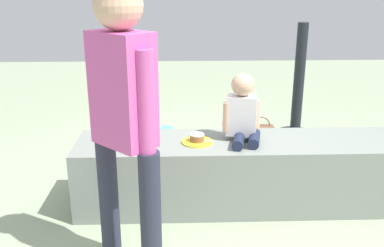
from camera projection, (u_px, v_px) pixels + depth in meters
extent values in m
plane|color=#95A483|center=(241.00, 203.00, 3.22)|extent=(12.00, 12.00, 0.00)
cube|color=gray|center=(242.00, 172.00, 3.15)|extent=(2.38, 0.54, 0.50)
cylinder|color=#1D2540|center=(239.00, 140.00, 2.97)|extent=(0.13, 0.26, 0.08)
cylinder|color=#1D2540|center=(254.00, 139.00, 3.00)|extent=(0.13, 0.26, 0.08)
cube|color=white|center=(242.00, 115.00, 3.04)|extent=(0.23, 0.18, 0.28)
sphere|color=#DBAD8C|center=(243.00, 84.00, 2.97)|extent=(0.16, 0.16, 0.16)
cylinder|color=#DBAD8C|center=(226.00, 117.00, 3.02)|extent=(0.05, 0.05, 0.21)
cylinder|color=#DBAD8C|center=(257.00, 115.00, 3.07)|extent=(0.05, 0.05, 0.21)
cylinder|color=#282B3C|center=(151.00, 219.00, 2.28)|extent=(0.11, 0.11, 0.77)
cylinder|color=#282B3C|center=(109.00, 198.00, 2.50)|extent=(0.11, 0.11, 0.77)
cube|color=#D153A0|center=(123.00, 90.00, 2.18)|extent=(0.37, 0.37, 0.59)
sphere|color=#DBAD8C|center=(118.00, 5.00, 2.04)|extent=(0.24, 0.24, 0.24)
cylinder|color=#D153A0|center=(146.00, 106.00, 2.08)|extent=(0.09, 0.09, 0.55)
cylinder|color=#D153A0|center=(103.00, 94.00, 2.30)|extent=(0.09, 0.09, 0.55)
cylinder|color=yellow|center=(197.00, 142.00, 3.03)|extent=(0.22, 0.22, 0.01)
cylinder|color=brown|center=(197.00, 138.00, 3.02)|extent=(0.10, 0.10, 0.04)
cylinder|color=silver|center=(197.00, 134.00, 3.01)|extent=(0.10, 0.10, 0.01)
cube|color=silver|center=(206.00, 141.00, 3.02)|extent=(0.11, 0.04, 0.00)
cube|color=#59C6B2|center=(162.00, 144.00, 3.94)|extent=(0.21, 0.09, 0.32)
torus|color=white|center=(156.00, 127.00, 3.89)|extent=(0.08, 0.01, 0.08)
torus|color=white|center=(167.00, 127.00, 3.90)|extent=(0.08, 0.01, 0.08)
cylinder|color=black|center=(295.00, 133.00, 4.63)|extent=(0.36, 0.36, 0.04)
cylinder|color=black|center=(299.00, 79.00, 4.45)|extent=(0.11, 0.11, 1.15)
cylinder|color=silver|center=(207.00, 157.00, 3.85)|extent=(0.07, 0.07, 0.16)
cone|color=silver|center=(207.00, 147.00, 3.82)|extent=(0.06, 0.06, 0.03)
cylinder|color=white|center=(207.00, 145.00, 3.81)|extent=(0.03, 0.03, 0.02)
cylinder|color=silver|center=(149.00, 136.00, 4.35)|extent=(0.06, 0.06, 0.18)
cone|color=silver|center=(149.00, 126.00, 4.32)|extent=(0.06, 0.06, 0.03)
cylinder|color=#268C3F|center=(149.00, 123.00, 4.31)|extent=(0.03, 0.03, 0.02)
cylinder|color=red|center=(130.00, 158.00, 3.90)|extent=(0.08, 0.08, 0.10)
cube|color=white|center=(270.00, 170.00, 3.63)|extent=(0.38, 0.37, 0.13)
cube|color=black|center=(109.00, 164.00, 3.60)|extent=(0.32, 0.14, 0.24)
torus|color=black|center=(108.00, 151.00, 3.56)|extent=(0.23, 0.01, 0.23)
cube|color=brown|center=(260.00, 137.00, 4.26)|extent=(0.27, 0.13, 0.22)
torus|color=brown|center=(260.00, 126.00, 4.23)|extent=(0.20, 0.01, 0.20)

